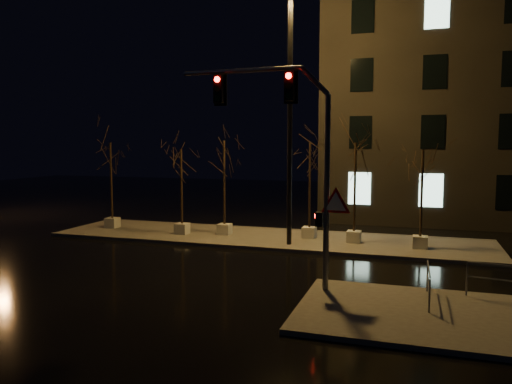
% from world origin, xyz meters
% --- Properties ---
extents(ground, '(90.00, 90.00, 0.00)m').
position_xyz_m(ground, '(0.00, 0.00, 0.00)').
color(ground, black).
rests_on(ground, ground).
extents(median, '(22.00, 5.00, 0.15)m').
position_xyz_m(median, '(0.00, 6.00, 0.07)').
color(median, '#4F4C46').
rests_on(median, ground).
extents(sidewalk_corner, '(7.00, 5.00, 0.15)m').
position_xyz_m(sidewalk_corner, '(7.50, -3.50, 0.07)').
color(sidewalk_corner, '#4F4C46').
rests_on(sidewalk_corner, ground).
extents(tree_0, '(1.80, 1.80, 4.87)m').
position_xyz_m(tree_0, '(-8.98, 5.98, 3.85)').
color(tree_0, '#B7B7AB').
rests_on(tree_0, median).
extents(tree_1, '(1.80, 1.80, 4.53)m').
position_xyz_m(tree_1, '(-4.39, 5.43, 3.59)').
color(tree_1, '#B7B7AB').
rests_on(tree_1, median).
extents(tree_2, '(1.80, 1.80, 4.98)m').
position_xyz_m(tree_2, '(-2.21, 5.94, 3.93)').
color(tree_2, '#B7B7AB').
rests_on(tree_2, median).
extents(tree_3, '(1.80, 1.80, 4.86)m').
position_xyz_m(tree_3, '(2.17, 6.36, 3.84)').
color(tree_3, '#B7B7AB').
rests_on(tree_3, median).
extents(tree_4, '(1.80, 1.80, 4.87)m').
position_xyz_m(tree_4, '(4.44, 5.89, 3.85)').
color(tree_4, '#B7B7AB').
rests_on(tree_4, median).
extents(tree_5, '(1.80, 1.80, 4.53)m').
position_xyz_m(tree_5, '(7.44, 5.48, 3.59)').
color(tree_5, '#B7B7AB').
rests_on(tree_5, median).
extents(traffic_signal_mast, '(5.87, 0.41, 7.17)m').
position_xyz_m(traffic_signal_mast, '(3.34, -2.14, 4.86)').
color(traffic_signal_mast, slate).
rests_on(traffic_signal_mast, sidewalk_corner).
extents(streetlight_main, '(2.88, 0.72, 11.53)m').
position_xyz_m(streetlight_main, '(1.60, 4.52, 6.80)').
color(streetlight_main, black).
rests_on(streetlight_main, median).
extents(guard_rail_a, '(2.49, 0.45, 1.09)m').
position_xyz_m(guard_rail_a, '(10.00, -1.66, 0.86)').
color(guard_rail_a, slate).
rests_on(guard_rail_a, sidewalk_corner).
extents(guard_rail_b, '(0.07, 2.17, 1.02)m').
position_xyz_m(guard_rail_b, '(7.64, -2.44, 0.81)').
color(guard_rail_b, slate).
rests_on(guard_rail_b, sidewalk_corner).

